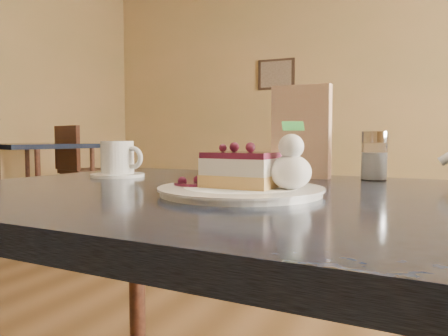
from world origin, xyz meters
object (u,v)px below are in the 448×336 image
at_px(coffee_set, 118,161).
at_px(bg_table_far_left, 34,218).
at_px(dessert_plate, 241,191).
at_px(main_table, 252,234).
at_px(cheesecake_slice, 241,170).

height_order(coffee_set, bg_table_far_left, coffee_set).
xyz_separation_m(dessert_plate, bg_table_far_left, (-3.16, 2.39, -0.69)).
distance_m(main_table, dessert_plate, 0.10).
height_order(main_table, dessert_plate, dessert_plate).
bearing_deg(dessert_plate, main_table, 86.91).
bearing_deg(coffee_set, cheesecake_slice, -24.80).
height_order(cheesecake_slice, bg_table_far_left, cheesecake_slice).
bearing_deg(bg_table_far_left, coffee_set, -22.67).
xyz_separation_m(cheesecake_slice, coffee_set, (-0.41, 0.19, -0.00)).
xyz_separation_m(dessert_plate, cheesecake_slice, (0.00, 0.00, 0.04)).
height_order(dessert_plate, bg_table_far_left, bg_table_far_left).
xyz_separation_m(main_table, cheesecake_slice, (-0.00, -0.05, 0.12)).
xyz_separation_m(coffee_set, bg_table_far_left, (-2.75, 2.20, -0.73)).
bearing_deg(bg_table_far_left, cheesecake_slice, -21.13).
height_order(main_table, bg_table_far_left, bg_table_far_left).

